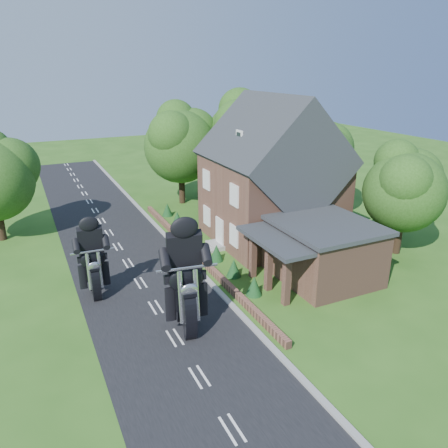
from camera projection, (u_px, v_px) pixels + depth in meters
name	position (u px, v px, depth m)	size (l,w,h in m)	color
ground	(156.00, 308.00, 22.76)	(120.00, 120.00, 0.00)	#295518
road	(156.00, 307.00, 22.75)	(7.00, 80.00, 0.02)	black
kerb	(219.00, 292.00, 24.20)	(0.30, 80.00, 0.12)	gray
garden_wall	(196.00, 255.00, 28.67)	(0.30, 22.00, 0.40)	brown
house	(272.00, 180.00, 30.60)	(9.54, 8.64, 10.24)	brown
annex	(322.00, 250.00, 25.45)	(7.05, 5.94, 3.44)	brown
tree_annex_side	(408.00, 184.00, 28.14)	(5.64, 5.20, 7.48)	black
tree_house_right	(321.00, 155.00, 35.02)	(6.51, 6.00, 8.40)	black
tree_behind_house	(250.00, 132.00, 40.07)	(7.81, 7.20, 10.08)	black
tree_behind_left	(184.00, 140.00, 38.65)	(6.94, 6.40, 9.16)	black
shrub_a	(254.00, 286.00, 23.85)	(0.90, 0.90, 1.10)	#113817
shrub_b	(234.00, 268.00, 25.98)	(0.90, 0.90, 1.10)	#113817
shrub_c	(216.00, 253.00, 28.10)	(0.90, 0.90, 1.10)	#113817
shrub_d	(189.00, 228.00, 32.35)	(0.90, 0.90, 1.10)	#113817
shrub_e	(177.00, 218.00, 34.48)	(0.90, 0.90, 1.10)	#113817
shrub_f	(167.00, 209.00, 36.60)	(0.90, 0.90, 1.10)	#113817
motorcycle_lead	(186.00, 314.00, 20.53)	(0.47, 1.86, 1.73)	black
motorcycle_follow	(95.00, 284.00, 23.71)	(0.38, 1.49, 1.38)	black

